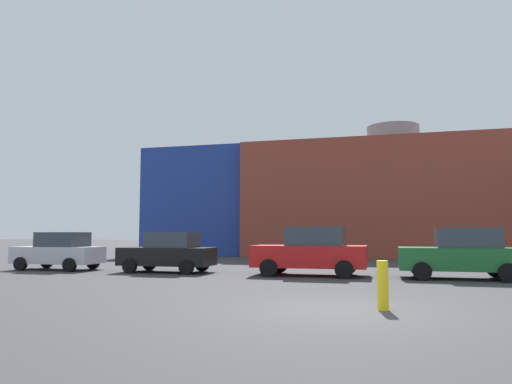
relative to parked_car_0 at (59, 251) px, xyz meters
The scene contains 7 objects.
ground_plane 15.57m from the parked_car_0, 31.66° to the right, with size 200.00×200.00×0.00m, color #38383A.
building_backdrop 25.20m from the parked_car_0, 53.30° to the left, with size 37.08×13.98×10.01m.
parked_car_0 is the anchor object (origin of this frame).
parked_car_1 5.35m from the parked_car_0, ahead, with size 3.90×1.91×1.69m.
parked_car_2 11.38m from the parked_car_0, ahead, with size 4.36×2.14×1.89m.
parked_car_3 16.80m from the parked_car_0, ahead, with size 4.21×2.06×1.82m.
bollard_yellow_0 16.16m from the parked_car_0, 29.20° to the right, with size 0.24×0.24×1.05m, color yellow.
Camera 1 is at (0.95, -10.40, 1.63)m, focal length 33.56 mm.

